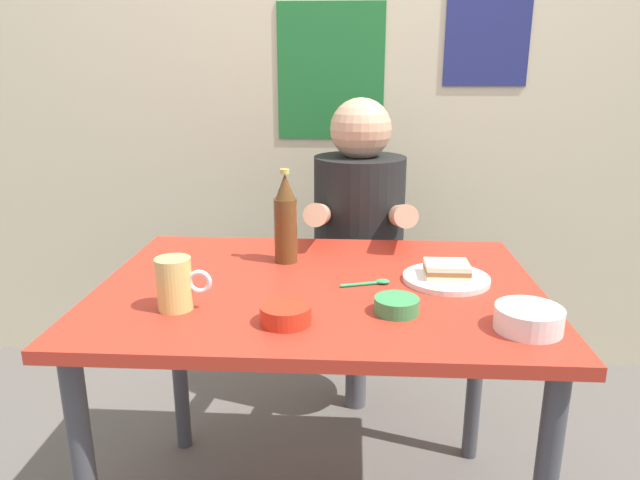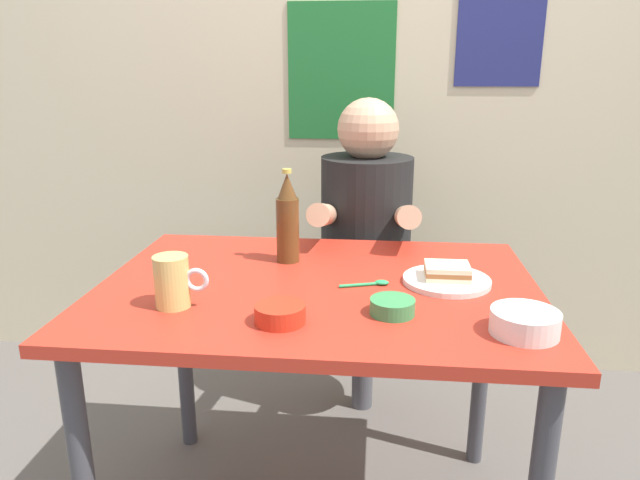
{
  "view_description": "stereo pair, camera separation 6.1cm",
  "coord_description": "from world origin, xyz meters",
  "views": [
    {
      "loc": [
        0.08,
        -1.37,
        1.26
      ],
      "look_at": [
        0.0,
        0.05,
        0.84
      ],
      "focal_mm": 32.59,
      "sensor_mm": 36.0,
      "label": 1
    },
    {
      "loc": [
        0.14,
        -1.37,
        1.26
      ],
      "look_at": [
        0.0,
        0.05,
        0.84
      ],
      "focal_mm": 32.59,
      "sensor_mm": 36.0,
      "label": 2
    }
  ],
  "objects": [
    {
      "name": "stool",
      "position": [
        0.1,
        0.63,
        0.35
      ],
      "size": [
        0.34,
        0.34,
        0.45
      ],
      "color": "#4C4C51",
      "rests_on": "ground"
    },
    {
      "name": "spoon",
      "position": [
        0.14,
        0.0,
        0.75
      ],
      "size": [
        0.12,
        0.05,
        0.01
      ],
      "color": "#26A559",
      "rests_on": "dining_table"
    },
    {
      "name": "dining_table",
      "position": [
        0.0,
        0.0,
        0.65
      ],
      "size": [
        1.1,
        0.8,
        0.74
      ],
      "color": "#B72D1E",
      "rests_on": "ground"
    },
    {
      "name": "dip_bowl_green",
      "position": [
        0.18,
        -0.17,
        0.76
      ],
      "size": [
        0.1,
        0.1,
        0.03
      ],
      "color": "#388C4C",
      "rests_on": "dining_table"
    },
    {
      "name": "beer_bottle",
      "position": [
        -0.1,
        0.17,
        0.86
      ],
      "size": [
        0.06,
        0.06,
        0.26
      ],
      "color": "#593819",
      "rests_on": "dining_table"
    },
    {
      "name": "plate_orange",
      "position": [
        0.32,
        0.04,
        0.75
      ],
      "size": [
        0.22,
        0.22,
        0.01
      ],
      "primitive_type": "cylinder",
      "color": "silver",
      "rests_on": "dining_table"
    },
    {
      "name": "wall_back",
      "position": [
        0.0,
        1.05,
        1.3
      ],
      "size": [
        4.4,
        0.09,
        2.6
      ],
      "color": "beige",
      "rests_on": "ground"
    },
    {
      "name": "person_seated",
      "position": [
        0.1,
        0.62,
        0.77
      ],
      "size": [
        0.33,
        0.56,
        0.72
      ],
      "color": "black",
      "rests_on": "stool"
    },
    {
      "name": "sauce_bowl_chili",
      "position": [
        -0.06,
        -0.24,
        0.76
      ],
      "size": [
        0.11,
        0.11,
        0.04
      ],
      "color": "red",
      "rests_on": "dining_table"
    },
    {
      "name": "sandwich",
      "position": [
        0.32,
        0.04,
        0.77
      ],
      "size": [
        0.11,
        0.09,
        0.04
      ],
      "color": "beige",
      "rests_on": "plate_orange"
    },
    {
      "name": "rice_bowl_white",
      "position": [
        0.45,
        -0.24,
        0.77
      ],
      "size": [
        0.14,
        0.14,
        0.05
      ],
      "color": "silver",
      "rests_on": "dining_table"
    },
    {
      "name": "beer_mug",
      "position": [
        -0.31,
        -0.18,
        0.8
      ],
      "size": [
        0.13,
        0.08,
        0.12
      ],
      "color": "#D1BC66",
      "rests_on": "dining_table"
    }
  ]
}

